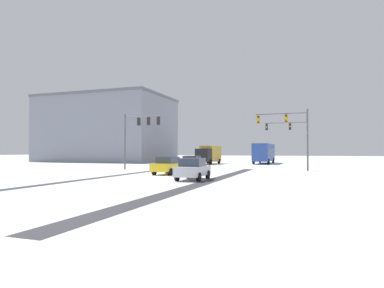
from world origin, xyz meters
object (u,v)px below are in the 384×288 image
at_px(traffic_signal_far_right, 292,133).
at_px(bus_oncoming, 264,152).
at_px(traffic_signal_near_right, 289,127).
at_px(car_yellow_cab_second, 168,165).
at_px(box_truck_delivery, 209,154).
at_px(car_silver_third, 193,169).
at_px(office_building_far_left_block, 108,129).
at_px(traffic_signal_near_left, 139,129).
at_px(car_red_lead, 192,163).

xyz_separation_m(traffic_signal_far_right, bus_oncoming, (-5.10, 10.02, -2.64)).
relative_size(traffic_signal_near_right, car_yellow_cab_second, 1.55).
bearing_deg(car_yellow_cab_second, bus_oncoming, 80.36).
relative_size(traffic_signal_far_right, box_truck_delivery, 0.87).
distance_m(car_yellow_cab_second, box_truck_delivery, 24.67).
relative_size(car_silver_third, office_building_far_left_block, 0.17).
distance_m(traffic_signal_near_right, car_silver_third, 14.63).
bearing_deg(traffic_signal_near_left, car_silver_third, -45.85).
relative_size(car_red_lead, office_building_far_left_block, 0.17).
xyz_separation_m(traffic_signal_near_right, car_silver_third, (-6.23, -12.67, -3.80)).
distance_m(traffic_signal_near_left, car_silver_third, 15.36).
height_order(traffic_signal_far_right, car_red_lead, traffic_signal_far_right).
xyz_separation_m(traffic_signal_near_right, traffic_signal_near_left, (-16.58, -2.02, 0.13)).
bearing_deg(bus_oncoming, traffic_signal_near_left, -115.30).
height_order(traffic_signal_near_left, car_red_lead, traffic_signal_near_left).
relative_size(traffic_signal_near_left, bus_oncoming, 0.59).
xyz_separation_m(traffic_signal_far_right, office_building_far_left_block, (-37.23, 10.99, 2.01)).
bearing_deg(car_yellow_cab_second, box_truck_delivery, 97.67).
height_order(traffic_signal_far_right, office_building_far_left_block, office_building_far_left_block).
height_order(traffic_signal_near_left, bus_oncoming, traffic_signal_near_left).
bearing_deg(traffic_signal_far_right, car_red_lead, -127.49).
height_order(car_red_lead, box_truck_delivery, box_truck_delivery).
relative_size(car_red_lead, car_yellow_cab_second, 0.99).
height_order(traffic_signal_far_right, car_silver_third, traffic_signal_far_right).
bearing_deg(car_yellow_cab_second, traffic_signal_near_left, 137.13).
relative_size(traffic_signal_near_left, office_building_far_left_block, 0.26).
bearing_deg(car_silver_third, traffic_signal_near_right, 63.82).
xyz_separation_m(bus_oncoming, box_truck_delivery, (-8.33, -5.25, -0.36)).
height_order(car_yellow_cab_second, box_truck_delivery, box_truck_delivery).
height_order(car_yellow_cab_second, office_building_far_left_block, office_building_far_left_block).
relative_size(traffic_signal_near_right, office_building_far_left_block, 0.26).
relative_size(traffic_signal_near_right, box_truck_delivery, 0.87).
bearing_deg(traffic_signal_near_left, traffic_signal_far_right, 40.22).
xyz_separation_m(traffic_signal_near_left, traffic_signal_far_right, (16.39, 13.86, -0.11)).
bearing_deg(traffic_signal_near_right, bus_oncoming, 103.59).
distance_m(car_red_lead, car_silver_third, 12.06).
bearing_deg(bus_oncoming, traffic_signal_near_right, -76.41).
xyz_separation_m(car_silver_third, box_truck_delivery, (-7.39, 29.29, 0.82)).
bearing_deg(traffic_signal_near_right, office_building_far_left_block, 148.61).
distance_m(traffic_signal_near_left, traffic_signal_far_right, 21.47).
height_order(car_red_lead, car_yellow_cab_second, same).
bearing_deg(traffic_signal_far_right, bus_oncoming, 117.00).
relative_size(traffic_signal_far_right, car_silver_third, 1.56).
distance_m(traffic_signal_near_right, office_building_far_left_block, 43.88).
bearing_deg(car_red_lead, traffic_signal_near_left, -173.58).
height_order(traffic_signal_near_right, traffic_signal_far_right, same).
height_order(traffic_signal_near_right, box_truck_delivery, traffic_signal_near_right).
relative_size(bus_oncoming, office_building_far_left_block, 0.44).
xyz_separation_m(box_truck_delivery, office_building_far_left_block, (-23.80, 6.22, 5.01)).
distance_m(box_truck_delivery, office_building_far_left_block, 25.10).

